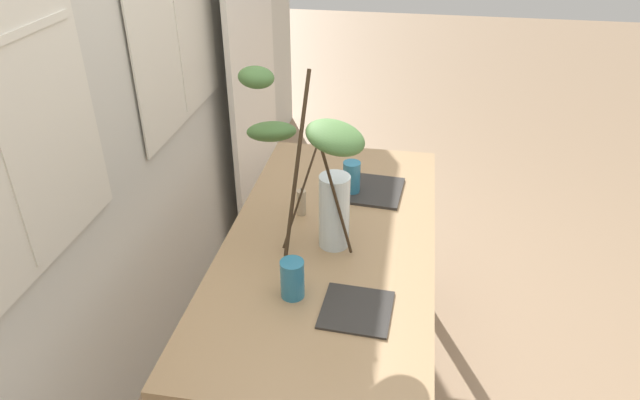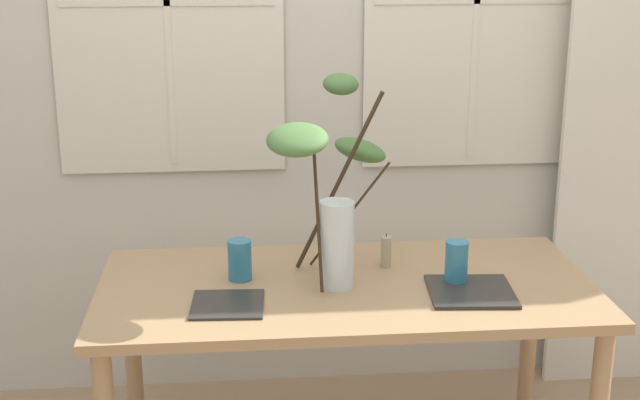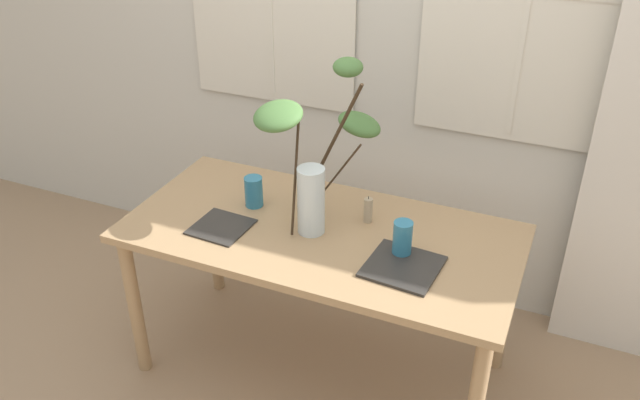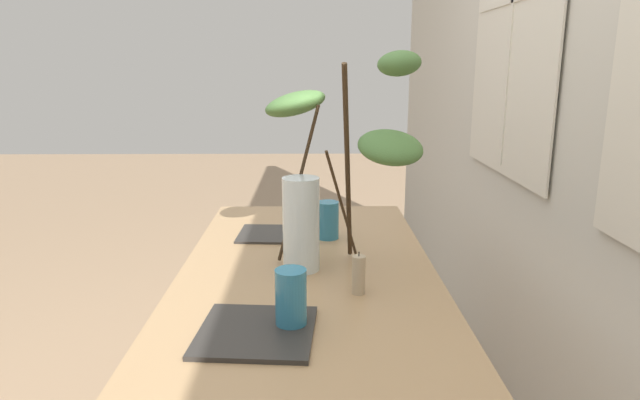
% 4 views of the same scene
% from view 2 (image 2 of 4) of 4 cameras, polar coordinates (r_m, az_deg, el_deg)
% --- Properties ---
extents(back_wall_with_windows, '(5.71, 0.14, 2.66)m').
position_cam_2_polar(back_wall_with_windows, '(3.52, 0.15, 8.71)').
color(back_wall_with_windows, beige).
rests_on(back_wall_with_windows, ground).
extents(dining_table, '(1.60, 0.77, 0.74)m').
position_cam_2_polar(dining_table, '(2.91, 1.68, -7.02)').
color(dining_table, tan).
rests_on(dining_table, ground).
extents(vase_with_branches, '(0.46, 0.50, 0.65)m').
position_cam_2_polar(vase_with_branches, '(2.82, 0.88, 1.04)').
color(vase_with_branches, silver).
rests_on(vase_with_branches, dining_table).
extents(drinking_glass_blue_left, '(0.08, 0.08, 0.13)m').
position_cam_2_polar(drinking_glass_blue_left, '(2.89, -5.19, -3.87)').
color(drinking_glass_blue_left, teal).
rests_on(drinking_glass_blue_left, dining_table).
extents(drinking_glass_blue_right, '(0.07, 0.07, 0.15)m').
position_cam_2_polar(drinking_glass_blue_right, '(2.87, 8.77, -4.02)').
color(drinking_glass_blue_right, teal).
rests_on(drinking_glass_blue_right, dining_table).
extents(plate_square_left, '(0.23, 0.23, 0.01)m').
position_cam_2_polar(plate_square_left, '(2.72, -5.97, -6.70)').
color(plate_square_left, '#2D2B28').
rests_on(plate_square_left, dining_table).
extents(plate_square_right, '(0.28, 0.28, 0.01)m').
position_cam_2_polar(plate_square_right, '(2.83, 9.68, -5.82)').
color(plate_square_right, '#2D2B28').
rests_on(plate_square_right, dining_table).
extents(pillar_candle, '(0.04, 0.04, 0.12)m').
position_cam_2_polar(pillar_candle, '(3.00, 4.27, -3.34)').
color(pillar_candle, tan).
rests_on(pillar_candle, dining_table).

